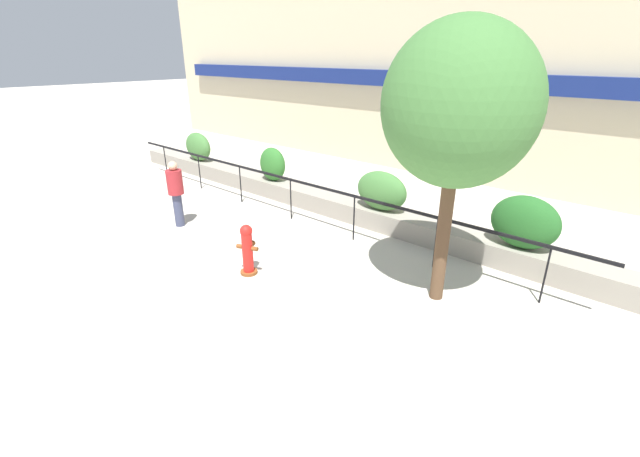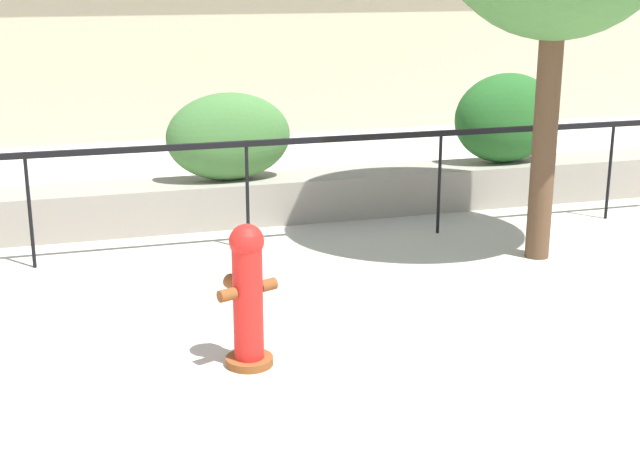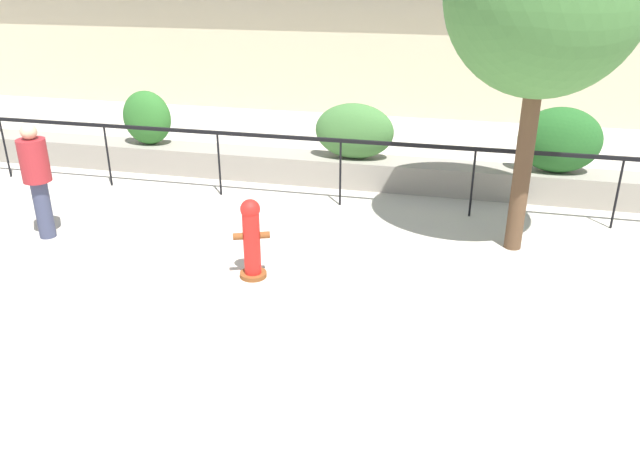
{
  "view_description": "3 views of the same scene",
  "coord_description": "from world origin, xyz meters",
  "px_view_note": "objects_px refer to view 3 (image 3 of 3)",
  "views": [
    {
      "loc": [
        7.87,
        -2.8,
        4.26
      ],
      "look_at": [
        2.21,
        3.6,
        0.72
      ],
      "focal_mm": 24.0,
      "sensor_mm": 36.0,
      "label": 1
    },
    {
      "loc": [
        0.36,
        -3.85,
        2.8
      ],
      "look_at": [
        2.24,
        2.57,
        0.86
      ],
      "focal_mm": 50.0,
      "sensor_mm": 36.0,
      "label": 2
    },
    {
      "loc": [
        4.09,
        -4.76,
        3.85
      ],
      "look_at": [
        2.32,
        2.69,
        0.52
      ],
      "focal_mm": 35.0,
      "sensor_mm": 36.0,
      "label": 3
    }
  ],
  "objects_px": {
    "hedge_bush_1": "(147,118)",
    "pedestrian": "(37,174)",
    "fire_hydrant": "(252,238)",
    "hedge_bush_3": "(560,140)",
    "hedge_bush_2": "(354,131)"
  },
  "relations": [
    {
      "from": "hedge_bush_1",
      "to": "pedestrian",
      "type": "height_order",
      "value": "pedestrian"
    },
    {
      "from": "pedestrian",
      "to": "fire_hydrant",
      "type": "bearing_deg",
      "value": -8.37
    },
    {
      "from": "fire_hydrant",
      "to": "hedge_bush_3",
      "type": "bearing_deg",
      "value": 43.6
    },
    {
      "from": "hedge_bush_1",
      "to": "hedge_bush_2",
      "type": "relative_size",
      "value": 0.73
    },
    {
      "from": "hedge_bush_1",
      "to": "fire_hydrant",
      "type": "relative_size",
      "value": 0.96
    },
    {
      "from": "hedge_bush_3",
      "to": "pedestrian",
      "type": "distance_m",
      "value": 8.24
    },
    {
      "from": "hedge_bush_1",
      "to": "pedestrian",
      "type": "bearing_deg",
      "value": -89.48
    },
    {
      "from": "hedge_bush_2",
      "to": "fire_hydrant",
      "type": "relative_size",
      "value": 1.32
    },
    {
      "from": "hedge_bush_3",
      "to": "pedestrian",
      "type": "height_order",
      "value": "pedestrian"
    },
    {
      "from": "hedge_bush_3",
      "to": "pedestrian",
      "type": "bearing_deg",
      "value": -155.69
    },
    {
      "from": "hedge_bush_1",
      "to": "hedge_bush_2",
      "type": "distance_m",
      "value": 4.06
    },
    {
      "from": "hedge_bush_1",
      "to": "fire_hydrant",
      "type": "xyz_separation_m",
      "value": [
        3.45,
        -3.89,
        -0.47
      ]
    },
    {
      "from": "hedge_bush_1",
      "to": "hedge_bush_3",
      "type": "height_order",
      "value": "hedge_bush_3"
    },
    {
      "from": "fire_hydrant",
      "to": "pedestrian",
      "type": "distance_m",
      "value": 3.48
    },
    {
      "from": "hedge_bush_3",
      "to": "pedestrian",
      "type": "relative_size",
      "value": 0.79
    }
  ]
}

